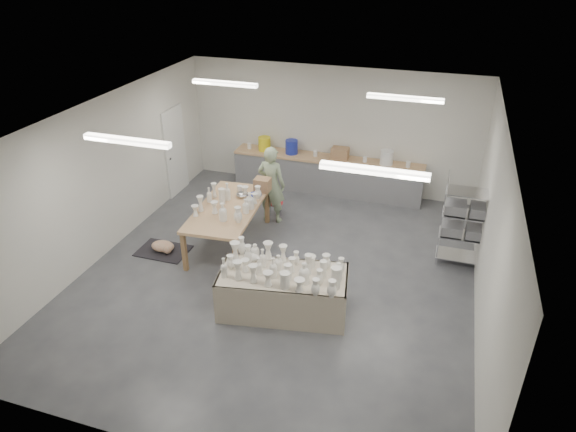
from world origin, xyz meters
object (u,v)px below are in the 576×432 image
(red_stool, at_px, (276,203))
(work_table, at_px, (232,205))
(drying_table, at_px, (283,289))
(potter, at_px, (271,184))

(red_stool, bearing_deg, work_table, -106.23)
(drying_table, height_order, potter, potter)
(drying_table, xyz_separation_m, potter, (-1.22, 2.93, 0.43))
(drying_table, height_order, red_stool, drying_table)
(potter, xyz_separation_m, red_stool, (0.00, 0.27, -0.59))
(work_table, bearing_deg, drying_table, -51.33)
(drying_table, bearing_deg, work_table, 123.35)
(drying_table, relative_size, potter, 1.29)
(drying_table, height_order, work_table, work_table)
(potter, bearing_deg, red_stool, -84.01)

